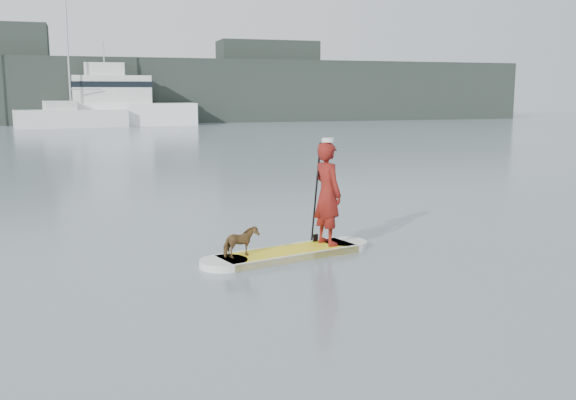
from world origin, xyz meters
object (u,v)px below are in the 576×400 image
object	(u,v)px
paddler	(327,194)
dog	(241,242)
paddleboard	(288,253)
motor_yacht_a	(121,103)
sailboat_d	(71,116)

from	to	relation	value
paddler	dog	distance (m)	1.88
paddleboard	dog	world-z (taller)	dog
paddler	paddleboard	bearing A→B (deg)	90.18
dog	motor_yacht_a	size ratio (longest dim) A/B	0.05
sailboat_d	dog	bearing A→B (deg)	-95.75
dog	motor_yacht_a	bearing A→B (deg)	-21.48
paddleboard	dog	distance (m)	0.98
dog	sailboat_d	xyz separation A→B (m)	(-3.35, 45.69, 0.54)
paddleboard	motor_yacht_a	distance (m)	47.56
paddler	sailboat_d	xyz separation A→B (m)	(-5.05, 45.24, -0.12)
dog	paddleboard	bearing A→B (deg)	-95.77
paddler	dog	size ratio (longest dim) A/B	3.06
paddler	sailboat_d	bearing A→B (deg)	-8.20
paddleboard	sailboat_d	bearing A→B (deg)	80.59
dog	motor_yacht_a	world-z (taller)	motor_yacht_a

